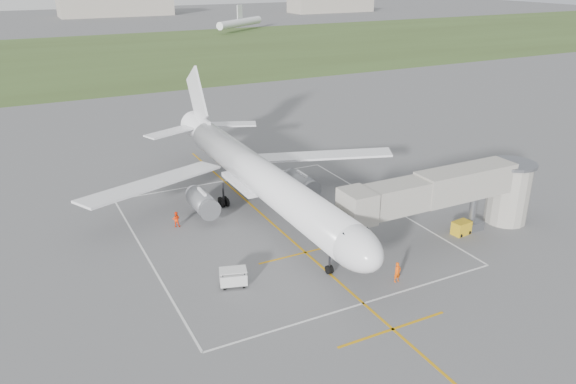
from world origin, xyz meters
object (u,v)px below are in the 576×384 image
jet_bridge (459,192)px  ramp_worker_nose (397,272)px  baggage_cart (233,278)px  airliner (259,176)px  gpu_unit (461,228)px  ramp_worker_wing (176,219)px

jet_bridge → ramp_worker_nose: bearing=-156.0°
baggage_cart → jet_bridge: bearing=14.2°
airliner → gpu_unit: bearing=-41.6°
airliner → jet_bridge: (15.72, -14.25, 0.35)m
gpu_unit → ramp_worker_wing: ramp_worker_wing is taller
baggage_cart → ramp_worker_nose: 14.43m
ramp_worker_wing → gpu_unit: bearing=173.8°
gpu_unit → ramp_worker_wing: bearing=142.6°
airliner → ramp_worker_nose: 20.05m
airliner → ramp_worker_nose: (4.60, -19.21, -3.45)m
jet_bridge → ramp_worker_wing: jet_bridge is taller
ramp_worker_nose → ramp_worker_wing: bearing=120.7°
baggage_cart → gpu_unit: bearing=13.5°
airliner → gpu_unit: (16.40, -14.58, -3.69)m
airliner → ramp_worker_wing: size_ratio=27.35×
airliner → jet_bridge: airliner is taller
airliner → baggage_cart: airliner is taller
jet_bridge → ramp_worker_wing: (-25.19, 14.98, -3.89)m
baggage_cart → ramp_worker_nose: size_ratio=1.39×
ramp_worker_nose → ramp_worker_wing: (-14.07, 19.94, -0.09)m
baggage_cart → airliner: bearing=73.7°
ramp_worker_nose → baggage_cart: bearing=151.3°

